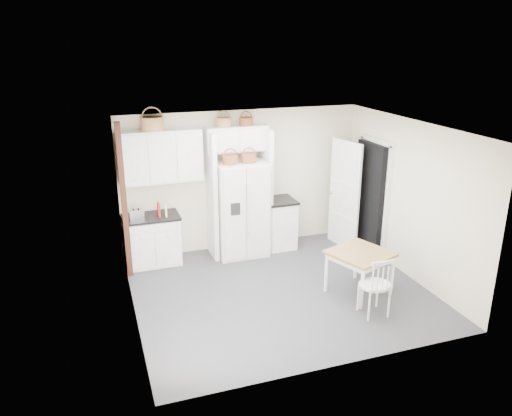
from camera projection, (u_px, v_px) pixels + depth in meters
name	position (u px, v px, depth m)	size (l,w,h in m)	color
floor	(280.00, 291.00, 7.93)	(4.50, 4.50, 0.00)	#3D3F4A
ceiling	(283.00, 128.00, 7.08)	(4.50, 4.50, 0.00)	white
wall_back	(242.00, 180.00, 9.30)	(4.50, 4.50, 0.00)	beige
wall_left	(129.00, 232.00, 6.82)	(4.00, 4.00, 0.00)	beige
wall_right	(409.00, 199.00, 8.19)	(4.00, 4.00, 0.00)	beige
refrigerator	(240.00, 209.00, 9.06)	(0.90, 0.73, 1.75)	silver
base_cab_left	(153.00, 241.00, 8.78)	(0.92, 0.58, 0.86)	silver
base_cab_right	(279.00, 224.00, 9.50)	(0.52, 0.62, 0.91)	silver
dining_table	(359.00, 272.00, 7.78)	(0.83, 0.83, 0.69)	brown
windsor_chair	(375.00, 285.00, 7.13)	(0.46, 0.42, 0.93)	silver
counter_left	(151.00, 217.00, 8.63)	(0.96, 0.62, 0.04)	black
counter_right	(280.00, 200.00, 9.34)	(0.56, 0.66, 0.04)	black
toaster	(136.00, 214.00, 8.46)	(0.24, 0.14, 0.17)	silver
cookbook_red	(159.00, 210.00, 8.56)	(0.04, 0.16, 0.24)	#B3121E
cookbook_cream	(166.00, 210.00, 8.60)	(0.03, 0.15, 0.23)	beige
basket_upper_b	(152.00, 124.00, 8.28)	(0.38, 0.38, 0.22)	#A47144
basket_bridge_a	(223.00, 122.00, 8.66)	(0.27, 0.27, 0.15)	#A47144
basket_bridge_b	(246.00, 121.00, 8.79)	(0.24, 0.24, 0.14)	brown
basket_fridge_a	(230.00, 160.00, 8.60)	(0.28, 0.28, 0.15)	brown
basket_fridge_b	(249.00, 158.00, 8.70)	(0.27, 0.27, 0.15)	brown
upper_cabinet	(161.00, 156.00, 8.49)	(1.40, 0.34, 0.90)	silver
bridge_cabinet	(236.00, 138.00, 8.83)	(1.12, 0.34, 0.45)	silver
fridge_panel_left	(212.00, 196.00, 8.88)	(0.08, 0.60, 2.30)	silver
fridge_panel_right	(266.00, 190.00, 9.19)	(0.08, 0.60, 2.30)	silver
trim_post	(124.00, 202.00, 8.05)	(0.09, 0.09, 2.60)	#39190D
doorway_void	(371.00, 198.00, 9.15)	(0.18, 0.85, 2.05)	black
door_slab	(344.00, 195.00, 9.34)	(0.80, 0.04, 2.05)	white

